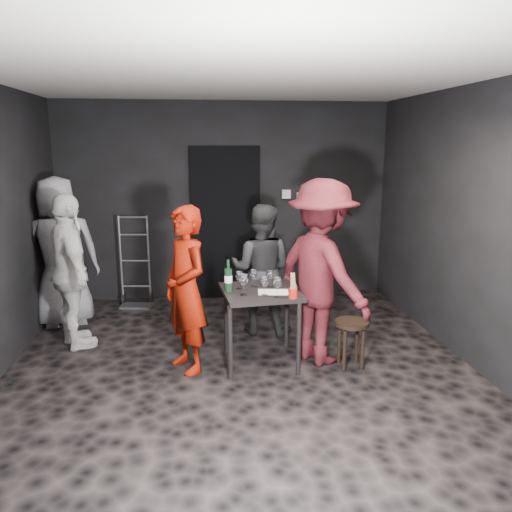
{
  "coord_description": "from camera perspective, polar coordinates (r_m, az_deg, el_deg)",
  "views": [
    {
      "loc": [
        -0.38,
        -4.39,
        2.14
      ],
      "look_at": [
        0.17,
        0.25,
        1.08
      ],
      "focal_mm": 35.0,
      "sensor_mm": 36.0,
      "label": 1
    }
  ],
  "objects": [
    {
      "name": "hand_truck",
      "position": [
        6.91,
        -13.54,
        -3.72
      ],
      "size": [
        0.4,
        0.34,
        1.21
      ],
      "rotation": [
        0.0,
        0.0,
        -0.12
      ],
      "color": "#B2B2B7",
      "rests_on": "floor"
    },
    {
      "name": "bystander_cream",
      "position": [
        5.54,
        -20.49,
        -0.89
      ],
      "size": [
        0.95,
        1.18,
        1.82
      ],
      "primitive_type": "imported",
      "rotation": [
        0.0,
        0.0,
        2.06
      ],
      "color": "white",
      "rests_on": "floor"
    },
    {
      "name": "tasting_table",
      "position": [
        4.87,
        0.51,
        -5.03
      ],
      "size": [
        0.72,
        0.72,
        0.75
      ],
      "rotation": [
        0.0,
        0.0,
        0.1
      ],
      "color": "black",
      "rests_on": "floor"
    },
    {
      "name": "server_red",
      "position": [
        4.73,
        -8.03,
        -3.29
      ],
      "size": [
        0.66,
        0.73,
        1.69
      ],
      "primitive_type": "imported",
      "rotation": [
        0.0,
        0.0,
        -1.05
      ],
      "color": "#8F1404",
      "rests_on": "floor"
    },
    {
      "name": "doorway",
      "position": [
        6.93,
        -3.5,
        3.7
      ],
      "size": [
        0.95,
        0.1,
        2.1
      ],
      "primitive_type": "cube",
      "color": "black",
      "rests_on": "ground"
    },
    {
      "name": "wall_front",
      "position": [
        2.09,
        4.37,
        -9.58
      ],
      "size": [
        4.5,
        0.04,
        2.7
      ],
      "primitive_type": "cube",
      "color": "black",
      "rests_on": "ground"
    },
    {
      "name": "woman_black",
      "position": [
        5.66,
        0.6,
        -1.61
      ],
      "size": [
        0.81,
        0.62,
        1.47
      ],
      "primitive_type": "imported",
      "rotation": [
        0.0,
        0.0,
        2.79
      ],
      "color": "#2C2C2D",
      "rests_on": "floor"
    },
    {
      "name": "wallbox_upper",
      "position": [
        6.99,
        3.48,
        7.08
      ],
      "size": [
        0.12,
        0.06,
        0.12
      ],
      "primitive_type": "cube",
      "color": "#B7B7B2",
      "rests_on": "wall_back"
    },
    {
      "name": "breadstick_cup",
      "position": [
        4.58,
        4.25,
        -3.43
      ],
      "size": [
        0.08,
        0.08,
        0.26
      ],
      "rotation": [
        0.0,
        0.0,
        0.37
      ],
      "color": "red",
      "rests_on": "tasting_table"
    },
    {
      "name": "wallbox_lower",
      "position": [
        7.03,
        5.09,
        6.68
      ],
      "size": [
        0.1,
        0.06,
        0.14
      ],
      "primitive_type": "cube",
      "color": "#B7B7B2",
      "rests_on": "wall_back"
    },
    {
      "name": "tasting_mat",
      "position": [
        4.78,
        1.98,
        -4.14
      ],
      "size": [
        0.31,
        0.22,
        0.0
      ],
      "primitive_type": "cube",
      "rotation": [
        0.0,
        0.0,
        -0.12
      ],
      "color": "white",
      "rests_on": "tasting_table"
    },
    {
      "name": "man_maroon",
      "position": [
        4.86,
        7.59,
        0.31
      ],
      "size": [
        1.27,
        1.57,
        2.21
      ],
      "primitive_type": "imported",
      "rotation": [
        0.0,
        0.0,
        2.07
      ],
      "color": "#50151B",
      "rests_on": "floor"
    },
    {
      "name": "stool",
      "position": [
        4.96,
        10.85,
        -8.41
      ],
      "size": [
        0.33,
        0.33,
        0.47
      ],
      "rotation": [
        0.0,
        0.0,
        -0.07
      ],
      "color": "#332314",
      "rests_on": "floor"
    },
    {
      "name": "wall_back",
      "position": [
        6.95,
        -3.56,
        6.22
      ],
      "size": [
        4.5,
        0.04,
        2.7
      ],
      "primitive_type": "cube",
      "color": "black",
      "rests_on": "ground"
    },
    {
      "name": "wine_glass_e",
      "position": [
        4.61,
        2.46,
        -3.45
      ],
      "size": [
        0.08,
        0.08,
        0.21
      ],
      "primitive_type": null,
      "rotation": [
        0.0,
        0.0,
        0.06
      ],
      "color": "white",
      "rests_on": "tasting_table"
    },
    {
      "name": "ceiling",
      "position": [
        4.44,
        -1.87,
        19.98
      ],
      "size": [
        4.5,
        5.0,
        0.02
      ],
      "primitive_type": "cube",
      "color": "silver",
      "rests_on": "ground"
    },
    {
      "name": "floor",
      "position": [
        4.9,
        -1.64,
        -13.13
      ],
      "size": [
        4.5,
        5.0,
        0.02
      ],
      "primitive_type": "cube",
      "color": "black",
      "rests_on": "ground"
    },
    {
      "name": "wine_glass_c",
      "position": [
        4.92,
        -0.26,
        -2.47
      ],
      "size": [
        0.09,
        0.09,
        0.2
      ],
      "primitive_type": null,
      "rotation": [
        0.0,
        0.0,
        -0.2
      ],
      "color": "white",
      "rests_on": "tasting_table"
    },
    {
      "name": "wine_glass_a",
      "position": [
        4.66,
        -1.44,
        -3.16
      ],
      "size": [
        0.1,
        0.1,
        0.22
      ],
      "primitive_type": null,
      "rotation": [
        0.0,
        0.0,
        0.13
      ],
      "color": "white",
      "rests_on": "tasting_table"
    },
    {
      "name": "wall_right",
      "position": [
        5.18,
        23.92,
        2.89
      ],
      "size": [
        0.04,
        5.0,
        2.7
      ],
      "primitive_type": "cube",
      "color": "black",
      "rests_on": "ground"
    },
    {
      "name": "bystander_grey",
      "position": [
        6.26,
        -21.56,
        1.9
      ],
      "size": [
        1.14,
        0.81,
        2.11
      ],
      "primitive_type": "imported",
      "rotation": [
        0.0,
        0.0,
        3.4
      ],
      "color": "gray",
      "rests_on": "floor"
    },
    {
      "name": "wine_glass_f",
      "position": [
        4.91,
        1.65,
        -2.55
      ],
      "size": [
        0.08,
        0.08,
        0.19
      ],
      "primitive_type": null,
      "rotation": [
        0.0,
        0.0,
        0.06
      ],
      "color": "white",
      "rests_on": "tasting_table"
    },
    {
      "name": "wine_bottle",
      "position": [
        4.79,
        -3.19,
        -2.64
      ],
      "size": [
        0.08,
        0.08,
        0.31
      ],
      "rotation": [
        0.0,
        0.0,
        0.18
      ],
      "color": "black",
      "rests_on": "tasting_table"
    },
    {
      "name": "wine_glass_d",
      "position": [
        4.67,
        0.98,
        -3.32
      ],
      "size": [
        0.09,
        0.09,
        0.2
      ],
      "primitive_type": null,
      "rotation": [
        0.0,
        0.0,
        0.23
      ],
      "color": "white",
      "rests_on": "tasting_table"
    },
    {
      "name": "wine_glass_b",
      "position": [
        4.85,
        -1.92,
        -2.67
      ],
      "size": [
        0.1,
        0.1,
        0.2
      ],
      "primitive_type": null,
      "rotation": [
        0.0,
        0.0,
        0.34
      ],
      "color": "white",
      "rests_on": "tasting_table"
    },
    {
      "name": "reserved_card",
      "position": [
        4.87,
        4.15,
        -3.24
      ],
      "size": [
        0.11,
        0.15,
        0.1
      ],
      "primitive_type": null,
      "rotation": [
        0.0,
        0.0,
        -0.21
      ],
      "color": "white",
      "rests_on": "tasting_table"
    }
  ]
}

